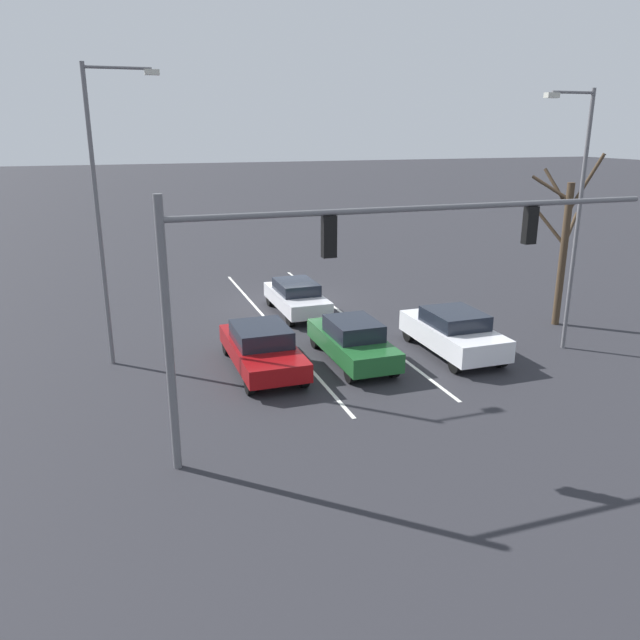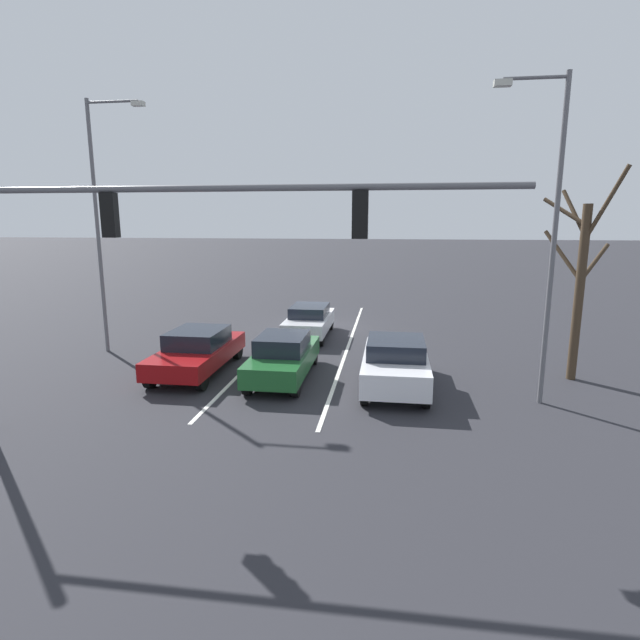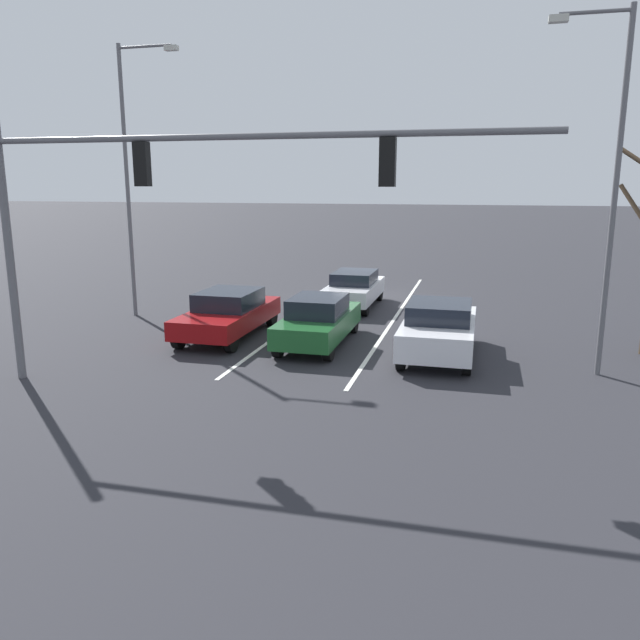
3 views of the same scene
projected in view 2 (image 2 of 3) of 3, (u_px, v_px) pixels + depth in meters
name	position (u px, v px, depth m)	size (l,w,h in m)	color
ground_plane	(320.00, 329.00, 23.83)	(240.00, 240.00, 0.00)	#28282D
lane_stripe_left_divider	(349.00, 344.00, 20.78)	(0.12, 17.80, 0.01)	silver
lane_stripe_center_divider	(272.00, 342.00, 21.24)	(0.12, 17.80, 0.01)	silver
car_darkgreen_midlane_front	(283.00, 356.00, 16.19)	(1.71, 4.52, 1.48)	#1E5928
car_white_leftlane_front	(395.00, 362.00, 15.30)	(1.94, 4.44, 1.54)	silver
car_maroon_rightlane_front	(198.00, 350.00, 16.90)	(1.92, 4.77, 1.46)	maroon
car_silver_midlane_second	(309.00, 320.00, 22.06)	(1.74, 4.37, 1.40)	silver
traffic_signal_gantry	(123.00, 242.00, 10.86)	(12.53, 0.37, 6.26)	slate
street_lamp_right_shoulder	(102.00, 212.00, 18.67)	(2.25, 0.24, 9.39)	slate
street_lamp_left_shoulder	(548.00, 223.00, 13.19)	(1.88, 0.24, 8.76)	slate
bare_tree_near	(580.00, 277.00, 15.70)	(2.04, 1.93, 6.67)	#423323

